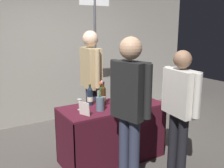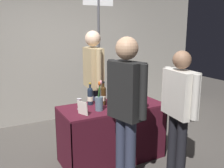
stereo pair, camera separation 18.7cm
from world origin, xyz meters
name	(u,v)px [view 1 (the left image)]	position (x,y,z in m)	size (l,w,h in m)	color
ground_plane	(112,158)	(0.00, 0.00, 0.00)	(12.00, 12.00, 0.00)	#514C47
back_partition	(59,54)	(0.00, 2.00, 1.32)	(6.34, 0.12, 2.64)	#9E998E
tasting_table	(112,123)	(0.00, 0.00, 0.53)	(1.41, 0.65, 0.79)	#4C1423
featured_wine_bottle	(103,95)	(-0.08, 0.10, 0.93)	(0.07, 0.07, 0.32)	#38230F
display_bottle_0	(116,97)	(0.04, -0.04, 0.92)	(0.07, 0.07, 0.30)	black
display_bottle_1	(138,91)	(0.44, -0.01, 0.94)	(0.08, 0.08, 0.35)	#38230F
display_bottle_2	(140,95)	(0.35, -0.16, 0.93)	(0.08, 0.08, 0.33)	black
display_bottle_3	(121,90)	(0.29, 0.22, 0.92)	(0.07, 0.07, 0.31)	black
display_bottle_4	(116,90)	(0.18, 0.18, 0.94)	(0.07, 0.07, 0.35)	#192333
display_bottle_5	(90,96)	(-0.24, 0.18, 0.92)	(0.08, 0.08, 0.31)	#192333
wine_glass_near_vendor	(80,102)	(-0.45, 0.06, 0.89)	(0.06, 0.06, 0.14)	silver
wine_glass_mid	(121,95)	(0.17, 0.05, 0.90)	(0.07, 0.07, 0.15)	silver
flower_vase	(100,102)	(-0.24, -0.11, 0.91)	(0.10, 0.10, 0.39)	slate
brochure_stand	(84,109)	(-0.49, -0.17, 0.88)	(0.16, 0.01, 0.17)	silver
vendor_presenter	(91,75)	(0.05, 0.73, 1.09)	(0.25, 0.62, 1.78)	#2D3347
taster_foreground_right	(180,102)	(0.53, -0.73, 0.95)	(0.27, 0.63, 1.57)	black
taster_foreground_left	(130,102)	(-0.19, -0.69, 1.05)	(0.30, 0.54, 1.74)	#2D3347
booth_signpost	(95,49)	(0.33, 1.10, 1.46)	(0.55, 0.04, 2.39)	#47474C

